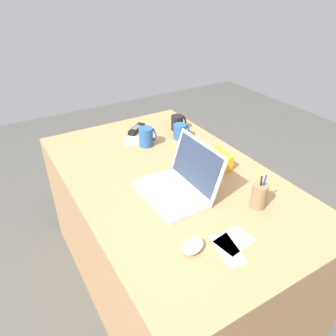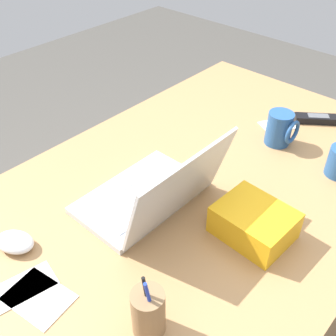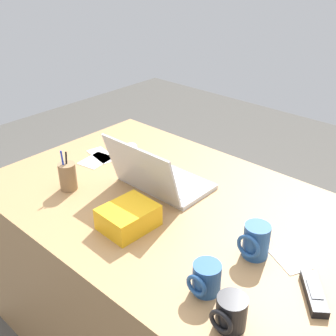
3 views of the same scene
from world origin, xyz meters
The scene contains 13 objects.
ground_plane centered at (0.00, 0.00, 0.00)m, with size 6.00×6.00×0.00m, color #4C4944.
desk centered at (0.00, 0.00, 0.37)m, with size 1.51×0.93×0.75m, color #A87C4F.
laptop centered at (0.14, -0.04, 0.80)m, with size 0.35×0.28×0.23m.
computer_mouse centered at (0.46, -0.18, 0.77)m, with size 0.07×0.10×0.04m, color white.
coffee_mug_white centered at (-0.35, 0.05, 0.80)m, with size 0.08×0.09×0.11m.
coffee_mug_tall centered at (-0.33, 0.27, 0.79)m, with size 0.08×0.09×0.09m.
coffee_mug_spare centered at (-0.45, 0.33, 0.80)m, with size 0.08×0.09×0.09m.
cordless_phone centered at (-0.56, 0.09, 0.76)m, with size 0.13×0.15×0.03m.
pen_holder centered at (0.40, 0.20, 0.81)m, with size 0.07×0.07×0.17m.
snack_bag centered at (0.04, 0.21, 0.79)m, with size 0.15×0.18×0.08m, color #F2AD19.
paper_note_near_laptop centered at (0.51, -0.02, 0.75)m, with size 0.10×0.14×0.00m, color white.
paper_note_left centered at (0.53, -0.07, 0.75)m, with size 0.16×0.08×0.00m, color white.
paper_note_right centered at (-0.45, 0.00, 0.75)m, with size 0.11×0.08×0.00m, color white.
Camera 1 is at (1.14, -0.69, 1.62)m, focal length 34.34 mm.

